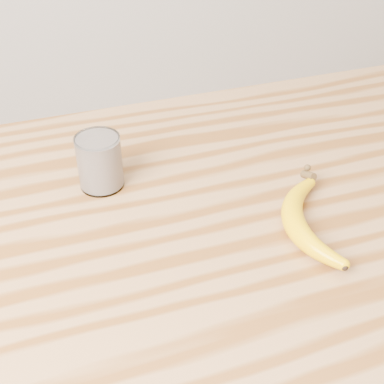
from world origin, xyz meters
name	(u,v)px	position (x,y,z in m)	size (l,w,h in m)	color
table	(259,249)	(0.00, 0.00, 0.77)	(1.20, 0.80, 0.90)	olive
smoothie_glass	(100,162)	(-0.26, 0.12, 0.95)	(0.08, 0.08, 0.10)	white
banana	(293,221)	(0.00, -0.10, 0.92)	(0.11, 0.30, 0.04)	#ECB100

